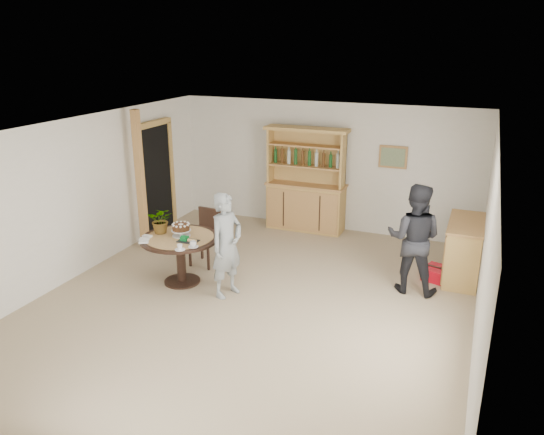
{
  "coord_description": "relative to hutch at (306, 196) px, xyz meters",
  "views": [
    {
      "loc": [
        2.84,
        -6.3,
        3.64
      ],
      "look_at": [
        -0.02,
        0.77,
        1.05
      ],
      "focal_mm": 35.0,
      "sensor_mm": 36.0,
      "label": 1
    }
  ],
  "objects": [
    {
      "name": "flower_vase",
      "position": [
        -1.36,
        -3.01,
        0.28
      ],
      "size": [
        0.47,
        0.44,
        0.42
      ],
      "primitive_type": "imported",
      "rotation": [
        0.0,
        0.0,
        0.35
      ],
      "color": "#3F7233",
      "rests_on": "dining_table"
    },
    {
      "name": "coffee_cup_a",
      "position": [
        -0.61,
        -3.34,
        0.11
      ],
      "size": [
        0.15,
        0.15,
        0.09
      ],
      "color": "white",
      "rests_on": "dining_table"
    },
    {
      "name": "coffee_cup_b",
      "position": [
        -0.73,
        -3.51,
        0.11
      ],
      "size": [
        0.15,
        0.15,
        0.08
      ],
      "color": "white",
      "rests_on": "dining_table"
    },
    {
      "name": "room_shell",
      "position": [
        0.3,
        -3.23,
        1.05
      ],
      "size": [
        6.04,
        7.04,
        2.52
      ],
      "color": "white",
      "rests_on": "ground"
    },
    {
      "name": "gift_tray",
      "position": [
        -0.79,
        -3.19,
        0.1
      ],
      "size": [
        0.3,
        0.2,
        0.08
      ],
      "color": "black",
      "rests_on": "dining_table"
    },
    {
      "name": "hutch",
      "position": [
        0.0,
        0.0,
        0.0
      ],
      "size": [
        1.62,
        0.54,
        2.04
      ],
      "color": "tan",
      "rests_on": "ground"
    },
    {
      "name": "pine_post",
      "position": [
        -2.4,
        -2.04,
        0.56
      ],
      "size": [
        0.12,
        0.12,
        2.5
      ],
      "primitive_type": "cube",
      "color": "#B7834D",
      "rests_on": "ground"
    },
    {
      "name": "ground",
      "position": [
        0.3,
        -3.24,
        -0.69
      ],
      "size": [
        7.0,
        7.0,
        0.0
      ],
      "primitive_type": "plane",
      "color": "tan",
      "rests_on": "ground"
    },
    {
      "name": "dining_chair",
      "position": [
        -1.0,
        -2.23,
        -0.15
      ],
      "size": [
        0.45,
        0.45,
        0.95
      ],
      "rotation": [
        0.0,
        0.0,
        -0.07
      ],
      "color": "black",
      "rests_on": "ground"
    },
    {
      "name": "dining_table",
      "position": [
        -1.01,
        -3.06,
        -0.08
      ],
      "size": [
        1.2,
        1.2,
        0.76
      ],
      "color": "black",
      "rests_on": "ground"
    },
    {
      "name": "red_suitcase",
      "position": [
        2.8,
        -1.49,
        -0.59
      ],
      "size": [
        0.69,
        0.56,
        0.21
      ],
      "rotation": [
        0.0,
        0.0,
        -0.29
      ],
      "color": "red",
      "rests_on": "ground"
    },
    {
      "name": "sideboard",
      "position": [
        3.04,
        -1.24,
        -0.22
      ],
      "size": [
        0.54,
        1.26,
        0.94
      ],
      "color": "tan",
      "rests_on": "ground"
    },
    {
      "name": "adult_person",
      "position": [
        2.34,
        -2.0,
        0.15
      ],
      "size": [
        0.83,
        0.66,
        1.67
      ],
      "primitive_type": "imported",
      "rotation": [
        0.0,
        0.0,
        3.11
      ],
      "color": "black",
      "rests_on": "ground"
    },
    {
      "name": "birthday_cake",
      "position": [
        -1.01,
        -3.01,
        0.19
      ],
      "size": [
        0.3,
        0.3,
        0.2
      ],
      "color": "white",
      "rests_on": "dining_table"
    },
    {
      "name": "teen_boy",
      "position": [
        -0.16,
        -3.16,
        0.1
      ],
      "size": [
        0.54,
        0.66,
        1.57
      ],
      "primitive_type": "imported",
      "rotation": [
        0.0,
        0.0,
        1.25
      ],
      "color": "gray",
      "rests_on": "ground"
    },
    {
      "name": "doorway",
      "position": [
        -2.63,
        -1.24,
        0.42
      ],
      "size": [
        0.13,
        1.1,
        2.18
      ],
      "color": "black",
      "rests_on": "ground"
    },
    {
      "name": "napkins",
      "position": [
        -1.42,
        -3.38,
        0.09
      ],
      "size": [
        0.24,
        0.33,
        0.03
      ],
      "color": "white",
      "rests_on": "dining_table"
    }
  ]
}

